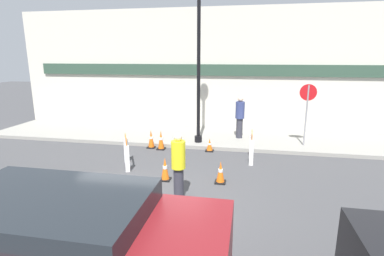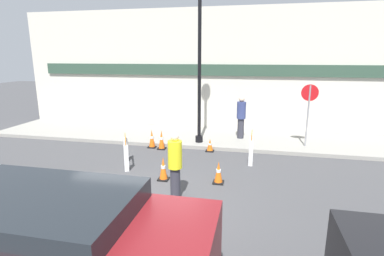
{
  "view_description": "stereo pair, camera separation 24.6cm",
  "coord_description": "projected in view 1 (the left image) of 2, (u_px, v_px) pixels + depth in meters",
  "views": [
    {
      "loc": [
        1.98,
        -6.07,
        3.42
      ],
      "look_at": [
        0.14,
        3.77,
        1.0
      ],
      "focal_mm": 28.0,
      "sensor_mm": 36.0,
      "label": 1
    },
    {
      "loc": [
        2.22,
        -6.02,
        3.42
      ],
      "look_at": [
        0.14,
        3.77,
        1.0
      ],
      "focal_mm": 28.0,
      "sensor_mm": 36.0,
      "label": 2
    }
  ],
  "objects": [
    {
      "name": "barricade_0",
      "position": [
        126.0,
        151.0,
        9.35
      ],
      "size": [
        0.51,
        0.9,
        0.98
      ],
      "rotation": [
        0.0,
        0.0,
        5.15
      ],
      "color": "white",
      "rests_on": "ground_plane"
    },
    {
      "name": "barricade_1",
      "position": [
        251.0,
        146.0,
        9.83
      ],
      "size": [
        0.13,
        0.82,
        1.0
      ],
      "rotation": [
        0.0,
        0.0,
        7.85
      ],
      "color": "white",
      "rests_on": "ground_plane"
    },
    {
      "name": "storefront_facade",
      "position": [
        205.0,
        71.0,
        13.61
      ],
      "size": [
        18.0,
        0.22,
        5.5
      ],
      "color": "beige",
      "rests_on": "ground_plane"
    },
    {
      "name": "person_pedestrian",
      "position": [
        240.0,
        116.0,
        12.11
      ],
      "size": [
        0.48,
        0.48,
        1.72
      ],
      "rotation": [
        0.0,
        0.0,
        3.56
      ],
      "color": "#33333D",
      "rests_on": "sidewalk_slab"
    },
    {
      "name": "sidewalk_slab",
      "position": [
        199.0,
        137.0,
        12.7
      ],
      "size": [
        18.0,
        3.06,
        0.14
      ],
      "color": "gray",
      "rests_on": "ground_plane"
    },
    {
      "name": "ground_plane",
      "position": [
        156.0,
        207.0,
        6.96
      ],
      "size": [
        60.0,
        60.0,
        0.0
      ],
      "primitive_type": "plane",
      "color": "#424244"
    },
    {
      "name": "traffic_cone_3",
      "position": [
        165.0,
        169.0,
        8.39
      ],
      "size": [
        0.3,
        0.3,
        0.67
      ],
      "color": "black",
      "rests_on": "ground_plane"
    },
    {
      "name": "traffic_cone_0",
      "position": [
        220.0,
        173.0,
        8.22
      ],
      "size": [
        0.3,
        0.3,
        0.62
      ],
      "color": "black",
      "rests_on": "ground_plane"
    },
    {
      "name": "streetlamp_post",
      "position": [
        199.0,
        45.0,
        10.86
      ],
      "size": [
        0.44,
        0.44,
        5.78
      ],
      "color": "black",
      "rests_on": "sidewalk_slab"
    },
    {
      "name": "traffic_cone_2",
      "position": [
        151.0,
        139.0,
        11.36
      ],
      "size": [
        0.3,
        0.3,
        0.7
      ],
      "color": "black",
      "rests_on": "ground_plane"
    },
    {
      "name": "stop_sign",
      "position": [
        307.0,
        105.0,
        10.93
      ],
      "size": [
        0.6,
        0.06,
        2.29
      ],
      "rotation": [
        0.0,
        0.0,
        3.11
      ],
      "color": "gray",
      "rests_on": "sidewalk_slab"
    },
    {
      "name": "parked_car_1",
      "position": [
        53.0,
        253.0,
        3.75
      ],
      "size": [
        4.39,
        1.86,
        1.8
      ],
      "color": "maroon",
      "rests_on": "ground_plane"
    },
    {
      "name": "traffic_cone_1",
      "position": [
        210.0,
        145.0,
        10.99
      ],
      "size": [
        0.3,
        0.3,
        0.47
      ],
      "color": "black",
      "rests_on": "ground_plane"
    },
    {
      "name": "traffic_cone_4",
      "position": [
        161.0,
        140.0,
        11.18
      ],
      "size": [
        0.3,
        0.3,
        0.73
      ],
      "color": "black",
      "rests_on": "ground_plane"
    },
    {
      "name": "person_worker",
      "position": [
        178.0,
        164.0,
        7.15
      ],
      "size": [
        0.37,
        0.37,
        1.67
      ],
      "rotation": [
        0.0,
        0.0,
        1.67
      ],
      "color": "#33333D",
      "rests_on": "ground_plane"
    }
  ]
}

